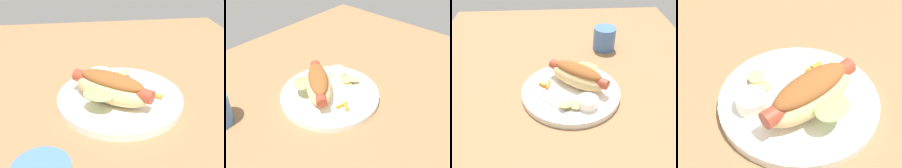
{
  "view_description": "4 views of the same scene",
  "coord_description": "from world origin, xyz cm",
  "views": [
    {
      "loc": [
        -48.28,
        8.22,
        32.71
      ],
      "look_at": [
        1.67,
        1.74,
        4.61
      ],
      "focal_mm": 45.67,
      "sensor_mm": 36.0,
      "label": 1
    },
    {
      "loc": [
        -37.43,
        -37.89,
        44.52
      ],
      "look_at": [
        3.82,
        -1.36,
        4.15
      ],
      "focal_mm": 41.88,
      "sensor_mm": 36.0,
      "label": 2
    },
    {
      "loc": [
        59.03,
        -5.49,
        45.69
      ],
      "look_at": [
        3.11,
        -1.87,
        4.35
      ],
      "focal_mm": 43.44,
      "sensor_mm": 36.0,
      "label": 3
    },
    {
      "loc": [
        -2.11,
        34.04,
        37.37
      ],
      "look_at": [
        3.54,
        -0.19,
        3.94
      ],
      "focal_mm": 48.64,
      "sensor_mm": 36.0,
      "label": 4
    }
  ],
  "objects": [
    {
      "name": "ground_plane",
      "position": [
        0.0,
        0.0,
        -0.9
      ],
      "size": [
        120.0,
        90.0,
        1.8
      ],
      "primitive_type": "cube",
      "color": "olive"
    },
    {
      "name": "carrot_garnish",
      "position": [
        0.18,
        -6.67,
        2.05
      ],
      "size": [
        3.39,
        3.4,
        0.99
      ],
      "color": "orange",
      "rests_on": "plate"
    },
    {
      "name": "chips_pile",
      "position": [
        9.03,
        -0.97,
        2.39
      ],
      "size": [
        5.27,
        5.84,
        1.72
      ],
      "color": "#DAC165",
      "rests_on": "plate"
    },
    {
      "name": "knife",
      "position": [
        4.95,
        -5.06,
        1.78
      ],
      "size": [
        11.6,
        11.82,
        0.36
      ],
      "primitive_type": "cube",
      "rotation": [
        0.0,
        0.0,
        0.8
      ],
      "color": "silver",
      "rests_on": "plate"
    },
    {
      "name": "plate",
      "position": [
        2.07,
        0.08,
        0.8
      ],
      "size": [
        26.16,
        26.16,
        1.6
      ],
      "primitive_type": "cylinder",
      "color": "white",
      "rests_on": "ground_plane"
    },
    {
      "name": "fork",
      "position": [
        7.11,
        -5.46,
        1.8
      ],
      "size": [
        11.15,
        10.96,
        0.4
      ],
      "rotation": [
        0.0,
        0.0,
        0.77
      ],
      "color": "silver",
      "rests_on": "plate"
    },
    {
      "name": "sauce_ramekin",
      "position": [
        8.98,
        3.57,
        2.83
      ],
      "size": [
        4.93,
        4.93,
        2.45
      ],
      "primitive_type": "cylinder",
      "color": "white",
      "rests_on": "plate"
    },
    {
      "name": "hot_dog",
      "position": [
        -0.42,
        2.12,
        4.86
      ],
      "size": [
        15.45,
        16.84,
        6.15
      ],
      "rotation": [
        0.0,
        0.0,
        0.89
      ],
      "color": "#DBB77A",
      "rests_on": "plate"
    }
  ]
}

